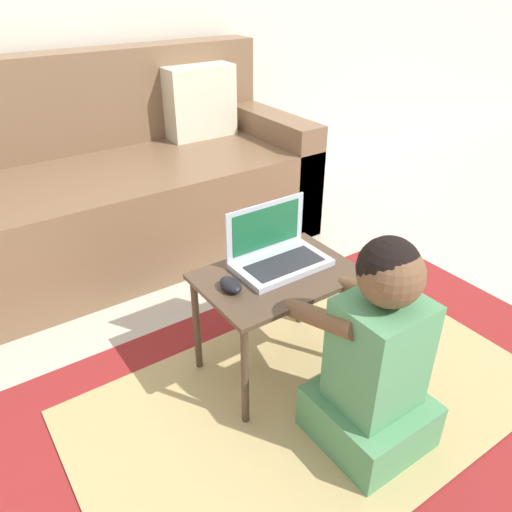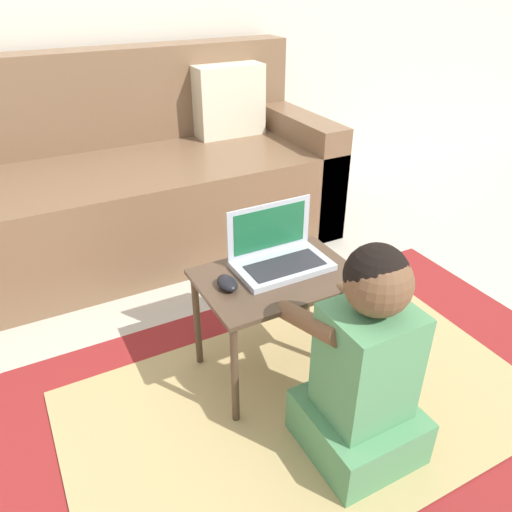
{
  "view_description": "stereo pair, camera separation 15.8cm",
  "coord_description": "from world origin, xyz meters",
  "px_view_note": "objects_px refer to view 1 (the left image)",
  "views": [
    {
      "loc": [
        -0.72,
        -0.96,
        1.26
      ],
      "look_at": [
        0.05,
        0.17,
        0.46
      ],
      "focal_mm": 35.0,
      "sensor_mm": 36.0,
      "label": 1
    },
    {
      "loc": [
        -0.59,
        -1.04,
        1.26
      ],
      "look_at": [
        0.05,
        0.17,
        0.46
      ],
      "focal_mm": 35.0,
      "sensor_mm": 36.0,
      "label": 2
    }
  ],
  "objects_px": {
    "couch": "(77,199)",
    "laptop_desk": "(277,288)",
    "person_seated": "(375,360)",
    "laptop": "(278,255)",
    "computer_mouse": "(231,285)"
  },
  "relations": [
    {
      "from": "laptop",
      "to": "person_seated",
      "type": "distance_m",
      "value": 0.47
    },
    {
      "from": "couch",
      "to": "laptop_desk",
      "type": "height_order",
      "value": "couch"
    },
    {
      "from": "laptop_desk",
      "to": "laptop",
      "type": "relative_size",
      "value": 1.64
    },
    {
      "from": "computer_mouse",
      "to": "laptop",
      "type": "bearing_deg",
      "value": 10.93
    },
    {
      "from": "couch",
      "to": "laptop_desk",
      "type": "bearing_deg",
      "value": -75.12
    },
    {
      "from": "laptop_desk",
      "to": "computer_mouse",
      "type": "xyz_separation_m",
      "value": [
        -0.17,
        0.01,
        0.07
      ]
    },
    {
      "from": "computer_mouse",
      "to": "person_seated",
      "type": "relative_size",
      "value": 0.13
    },
    {
      "from": "laptop",
      "to": "computer_mouse",
      "type": "relative_size",
      "value": 3.38
    },
    {
      "from": "couch",
      "to": "person_seated",
      "type": "bearing_deg",
      "value": -77.22
    },
    {
      "from": "laptop_desk",
      "to": "person_seated",
      "type": "height_order",
      "value": "person_seated"
    },
    {
      "from": "couch",
      "to": "laptop_desk",
      "type": "distance_m",
      "value": 1.19
    },
    {
      "from": "laptop_desk",
      "to": "person_seated",
      "type": "xyz_separation_m",
      "value": [
        0.05,
        -0.4,
        -0.04
      ]
    },
    {
      "from": "laptop_desk",
      "to": "laptop",
      "type": "xyz_separation_m",
      "value": [
        0.04,
        0.05,
        0.09
      ]
    },
    {
      "from": "person_seated",
      "to": "laptop_desk",
      "type": "bearing_deg",
      "value": 96.52
    },
    {
      "from": "laptop_desk",
      "to": "person_seated",
      "type": "relative_size",
      "value": 0.73
    }
  ]
}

